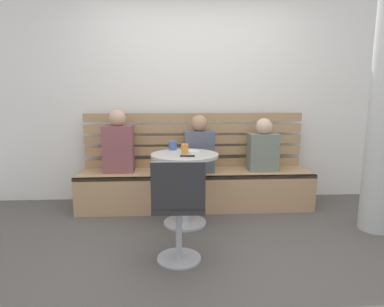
{
  "coord_description": "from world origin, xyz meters",
  "views": [
    {
      "loc": [
        -0.26,
        -2.58,
        1.34
      ],
      "look_at": [
        -0.07,
        0.66,
        0.75
      ],
      "focal_mm": 31.12,
      "sensor_mm": 36.0,
      "label": 1
    }
  ],
  "objects": [
    {
      "name": "phone_on_table",
      "position": [
        -0.12,
        0.56,
        0.74
      ],
      "size": [
        0.15,
        0.09,
        0.01
      ],
      "primitive_type": "cube",
      "rotation": [
        0.0,
        0.0,
        1.44
      ],
      "color": "black",
      "rests_on": "cafe_table"
    },
    {
      "name": "booth_backrest",
      "position": [
        0.0,
        1.44,
        0.78
      ],
      "size": [
        2.65,
        0.04,
        0.66
      ],
      "color": "#A68157",
      "rests_on": "booth_bench"
    },
    {
      "name": "person_child_middle",
      "position": [
        0.8,
        1.21,
        0.71
      ],
      "size": [
        0.34,
        0.22,
        0.62
      ],
      "color": "slate",
      "rests_on": "booth_bench"
    },
    {
      "name": "back_wall",
      "position": [
        0.0,
        1.64,
        1.45
      ],
      "size": [
        5.2,
        0.1,
        2.9
      ],
      "primitive_type": "cube",
      "color": "silver",
      "rests_on": "ground"
    },
    {
      "name": "white_chair",
      "position": [
        -0.22,
        -0.12,
        0.46
      ],
      "size": [
        0.41,
        0.41,
        0.85
      ],
      "color": "#ADADB2",
      "rests_on": "ground"
    },
    {
      "name": "cafe_table",
      "position": [
        -0.14,
        0.7,
        0.52
      ],
      "size": [
        0.68,
        0.68,
        0.74
      ],
      "color": "#ADADB2",
      "rests_on": "ground"
    },
    {
      "name": "person_child_left",
      "position": [
        0.04,
        1.18,
        0.73
      ],
      "size": [
        0.34,
        0.22,
        0.66
      ],
      "color": "#4C515B",
      "rests_on": "booth_bench"
    },
    {
      "name": "cup_mug_blue",
      "position": [
        -0.26,
        0.94,
        0.79
      ],
      "size": [
        0.08,
        0.08,
        0.09
      ],
      "primitive_type": "cylinder",
      "color": "#3D5B9E",
      "rests_on": "cafe_table"
    },
    {
      "name": "booth_bench",
      "position": [
        0.0,
        1.2,
        0.22
      ],
      "size": [
        2.7,
        0.52,
        0.44
      ],
      "color": "tan",
      "rests_on": "ground"
    },
    {
      "name": "ground",
      "position": [
        0.0,
        0.0,
        0.0
      ],
      "size": [
        8.0,
        8.0,
        0.0
      ],
      "primitive_type": "plane",
      "color": "#514C47"
    },
    {
      "name": "person_adult",
      "position": [
        -0.89,
        1.24,
        0.76
      ],
      "size": [
        0.34,
        0.22,
        0.72
      ],
      "color": "brown",
      "rests_on": "booth_bench"
    },
    {
      "name": "plate_small",
      "position": [
        -0.06,
        0.82,
        0.75
      ],
      "size": [
        0.17,
        0.17,
        0.01
      ],
      "primitive_type": "cylinder",
      "color": "white",
      "rests_on": "cafe_table"
    },
    {
      "name": "cup_tumbler_orange",
      "position": [
        -0.14,
        0.7,
        0.79
      ],
      "size": [
        0.07,
        0.07,
        0.1
      ],
      "primitive_type": "cylinder",
      "color": "orange",
      "rests_on": "cafe_table"
    }
  ]
}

